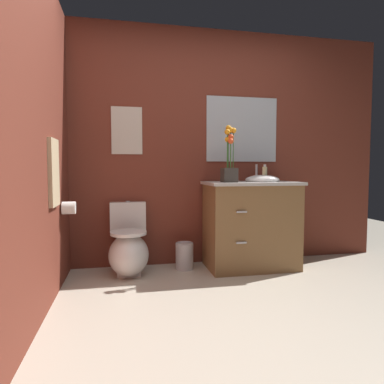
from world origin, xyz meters
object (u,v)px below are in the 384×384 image
(flower_vase, at_px, (229,162))
(wall_poster, at_px, (127,131))
(toilet, at_px, (129,249))
(wall_mirror, at_px, (242,130))
(toilet_paper_roll, at_px, (69,208))
(vanity_cabinet, at_px, (251,224))
(soap_bottle, at_px, (265,174))
(hanging_towel, at_px, (54,173))
(trash_bin, at_px, (184,256))

(flower_vase, relative_size, wall_poster, 1.15)
(wall_poster, bearing_deg, toilet, -90.00)
(wall_mirror, bearing_deg, toilet_paper_roll, -165.13)
(wall_mirror, bearing_deg, flower_vase, -124.15)
(wall_mirror, bearing_deg, vanity_cabinet, -89.49)
(flower_vase, distance_m, soap_bottle, 0.46)
(toilet, distance_m, wall_poster, 1.20)
(toilet, xyz_separation_m, hanging_towel, (-0.56, -0.52, 0.75))
(trash_bin, distance_m, hanging_towel, 1.52)
(flower_vase, xyz_separation_m, toilet_paper_roll, (-1.48, -0.07, -0.41))
(vanity_cabinet, height_order, wall_poster, wall_poster)
(toilet, height_order, wall_poster, wall_poster)
(flower_vase, bearing_deg, wall_poster, 157.91)
(wall_poster, distance_m, wall_mirror, 1.24)
(soap_bottle, xyz_separation_m, hanging_towel, (-1.96, -0.52, 0.02))
(trash_bin, bearing_deg, wall_mirror, 17.52)
(wall_mirror, xyz_separation_m, toilet_paper_roll, (-1.75, -0.46, -0.77))
(hanging_towel, distance_m, toilet_paper_roll, 0.45)
(soap_bottle, distance_m, toilet_paper_roll, 1.94)
(soap_bottle, bearing_deg, toilet_paper_roll, -173.92)
(vanity_cabinet, bearing_deg, wall_poster, 166.68)
(trash_bin, bearing_deg, vanity_cabinet, -6.60)
(vanity_cabinet, bearing_deg, soap_bottle, 11.90)
(toilet, xyz_separation_m, vanity_cabinet, (1.24, -0.03, 0.21))
(soap_bottle, xyz_separation_m, wall_poster, (-1.40, 0.26, 0.44))
(toilet, height_order, soap_bottle, soap_bottle)
(vanity_cabinet, height_order, trash_bin, vanity_cabinet)
(flower_vase, xyz_separation_m, wall_poster, (-0.97, 0.39, 0.32))
(flower_vase, bearing_deg, soap_bottle, 17.36)
(wall_mirror, height_order, toilet_paper_roll, wall_mirror)
(toilet, bearing_deg, flower_vase, -7.43)
(flower_vase, relative_size, toilet_paper_roll, 5.03)
(hanging_towel, bearing_deg, trash_bin, 26.90)
(toilet, relative_size, trash_bin, 2.54)
(trash_bin, bearing_deg, soap_bottle, -3.16)
(trash_bin, xyz_separation_m, toilet_paper_roll, (-1.07, -0.25, 0.54))
(toilet, xyz_separation_m, flower_vase, (0.97, -0.13, 0.84))
(toilet, xyz_separation_m, wall_mirror, (1.24, 0.27, 1.21))
(wall_mirror, height_order, hanging_towel, wall_mirror)
(vanity_cabinet, distance_m, hanging_towel, 1.94)
(toilet_paper_roll, bearing_deg, hanging_towel, -99.76)
(trash_bin, relative_size, hanging_towel, 0.52)
(trash_bin, bearing_deg, hanging_towel, -153.10)
(wall_mirror, bearing_deg, trash_bin, -162.48)
(flower_vase, xyz_separation_m, wall_mirror, (0.27, 0.39, 0.36))
(hanging_towel, bearing_deg, wall_mirror, 23.50)
(trash_bin, height_order, wall_poster, wall_poster)
(flower_vase, height_order, wall_mirror, wall_mirror)
(wall_poster, distance_m, toilet_paper_roll, 1.00)
(vanity_cabinet, relative_size, hanging_towel, 2.05)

